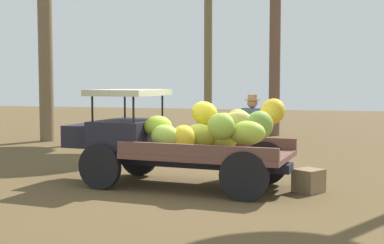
{
  "coord_description": "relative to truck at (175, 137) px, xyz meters",
  "views": [
    {
      "loc": [
        -3.11,
        9.43,
        1.99
      ],
      "look_at": [
        -0.29,
        -0.11,
        1.26
      ],
      "focal_mm": 49.16,
      "sensor_mm": 36.0,
      "label": 1
    }
  ],
  "objects": [
    {
      "name": "ground_plane",
      "position": [
        -0.05,
        0.12,
        -0.95
      ],
      "size": [
        60.0,
        60.0,
        0.0
      ],
      "primitive_type": "plane",
      "color": "brown"
    },
    {
      "name": "truck",
      "position": [
        0.0,
        0.0,
        0.0
      ],
      "size": [
        4.55,
        2.04,
        1.87
      ],
      "rotation": [
        0.0,
        0.0,
        -0.08
      ],
      "color": "black",
      "rests_on": "ground"
    },
    {
      "name": "farmer",
      "position": [
        -1.23,
        -1.51,
        0.05
      ],
      "size": [
        0.54,
        0.5,
        1.75
      ],
      "rotation": [
        0.0,
        0.0,
        1.29
      ],
      "color": "#3B3C43",
      "rests_on": "ground"
    },
    {
      "name": "wooden_crate",
      "position": [
        -2.52,
        -0.16,
        -0.74
      ],
      "size": [
        0.62,
        0.63,
        0.42
      ],
      "primitive_type": "cube",
      "rotation": [
        0.0,
        0.0,
        0.98
      ],
      "color": "olive",
      "rests_on": "ground"
    },
    {
      "name": "loose_banana_bunch",
      "position": [
        -1.25,
        -2.11,
        -0.76
      ],
      "size": [
        0.55,
        0.46,
        0.39
      ],
      "primitive_type": "ellipsoid",
      "rotation": [
        0.0,
        0.0,
        0.18
      ],
      "color": "#8BC03D",
      "rests_on": "ground"
    }
  ]
}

